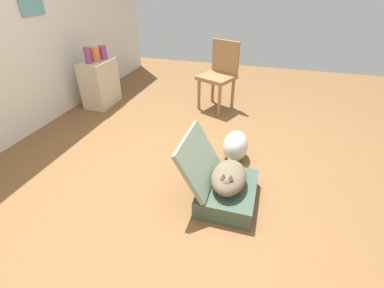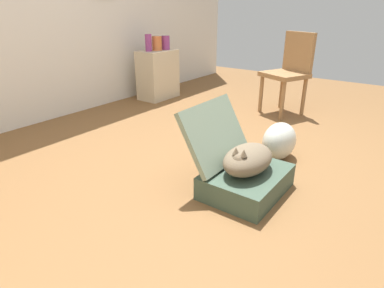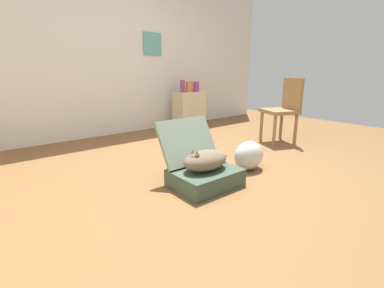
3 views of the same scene
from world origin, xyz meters
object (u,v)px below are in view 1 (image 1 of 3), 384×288
object	(u,v)px
cat	(229,177)
vase_tall	(88,55)
suitcase_base	(227,193)
vase_short	(103,52)
side_table	(100,83)
plastic_bag_white	(235,146)
chair	(220,73)
vase_round	(95,54)

from	to	relation	value
cat	vase_tall	xyz separation A→B (m)	(1.38, 2.16, 0.50)
suitcase_base	cat	xyz separation A→B (m)	(-0.00, 0.00, 0.17)
suitcase_base	vase_short	world-z (taller)	vase_short
suitcase_base	vase_tall	size ratio (longest dim) A/B	2.80
side_table	vase_tall	world-z (taller)	vase_tall
plastic_bag_white	chair	bearing A→B (deg)	19.23
side_table	vase_round	bearing A→B (deg)	-90.00
suitcase_base	plastic_bag_white	distance (m)	0.65
side_table	suitcase_base	bearing A→B (deg)	-125.23
suitcase_base	side_table	xyz separation A→B (m)	(1.51, 2.14, 0.24)
side_table	vase_tall	distance (m)	0.44
vase_short	vase_round	xyz separation A→B (m)	(-0.13, 0.04, 0.00)
cat	vase_tall	world-z (taller)	vase_tall
side_table	chair	xyz separation A→B (m)	(0.39, -1.66, 0.18)
plastic_bag_white	vase_tall	distance (m)	2.32
cat	vase_short	bearing A→B (deg)	51.86
cat	vase_round	size ratio (longest dim) A/B	2.89
vase_short	chair	world-z (taller)	chair
cat	chair	distance (m)	1.98
suitcase_base	vase_round	xyz separation A→B (m)	(1.51, 2.13, 0.65)
plastic_bag_white	suitcase_base	bearing A→B (deg)	-176.55
vase_round	chair	xyz separation A→B (m)	(0.39, -1.65, -0.23)
plastic_bag_white	vase_short	xyz separation A→B (m)	(1.00, 2.06, 0.58)
vase_short	cat	bearing A→B (deg)	-128.14
suitcase_base	side_table	distance (m)	2.63
side_table	vase_round	xyz separation A→B (m)	(0.00, -0.01, 0.41)
vase_tall	chair	bearing A→B (deg)	-72.63
side_table	cat	bearing A→B (deg)	-125.31
plastic_bag_white	chair	distance (m)	1.38
vase_round	chair	distance (m)	1.72
suitcase_base	chair	xyz separation A→B (m)	(1.90, 0.48, 0.42)
plastic_bag_white	vase_tall	bearing A→B (deg)	70.83
plastic_bag_white	side_table	world-z (taller)	side_table
plastic_bag_white	side_table	size ratio (longest dim) A/B	0.56
vase_short	vase_round	bearing A→B (deg)	164.16
suitcase_base	vase_round	world-z (taller)	vase_round
suitcase_base	vase_tall	bearing A→B (deg)	57.44
side_table	vase_tall	bearing A→B (deg)	170.80
vase_tall	chair	xyz separation A→B (m)	(0.53, -1.68, -0.24)
cat	chair	bearing A→B (deg)	14.08
vase_tall	vase_short	world-z (taller)	vase_tall
suitcase_base	plastic_bag_white	xyz separation A→B (m)	(0.64, 0.04, 0.07)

